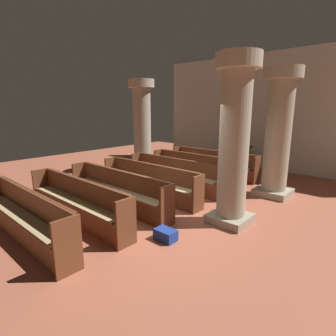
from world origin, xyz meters
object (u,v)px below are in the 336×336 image
object	(u,v)px
pew_row_1	(195,167)
kneeler_box_blue	(166,235)
pew_row_0	(213,162)
pillar_aisle_side	(278,132)
pew_row_2	(174,173)
pew_row_6	(24,215)
pew_row_5	(77,200)
pillar_far_side	(142,124)
lectern	(245,160)
hymn_book	(221,150)
pillar_aisle_rear	(234,140)
pew_row_3	(149,180)
pew_row_4	(117,189)

from	to	relation	value
pew_row_1	kneeler_box_blue	bearing A→B (deg)	-61.32
pew_row_0	pillar_aisle_side	size ratio (longest dim) A/B	0.99
pew_row_2	pew_row_6	bearing A→B (deg)	-90.00
pew_row_1	pew_row_5	size ratio (longest dim) A/B	1.00
pillar_far_side	lectern	size ratio (longest dim) A/B	3.20
hymn_book	pillar_aisle_rear	bearing A→B (deg)	-56.26
pew_row_5	lectern	world-z (taller)	lectern
pew_row_0	pew_row_6	distance (m)	6.55
pew_row_5	kneeler_box_blue	world-z (taller)	pew_row_5
pew_row_2	pillar_aisle_side	world-z (taller)	pillar_aisle_side
pew_row_2	pillar_aisle_rear	size ratio (longest dim) A/B	0.99
pew_row_5	lectern	size ratio (longest dim) A/B	3.18
pew_row_3	pew_row_6	xyz separation A→B (m)	(0.00, -3.27, 0.00)
pillar_far_side	pillar_aisle_rear	distance (m)	5.48
kneeler_box_blue	pew_row_4	bearing A→B (deg)	167.18
pillar_aisle_side	hymn_book	size ratio (longest dim) A/B	16.41
pillar_far_side	lectern	distance (m)	4.21
pew_row_5	kneeler_box_blue	distance (m)	2.17
pew_row_3	pew_row_4	xyz separation A→B (m)	(0.00, -1.09, 0.00)
pew_row_1	hymn_book	size ratio (longest dim) A/B	16.30
pew_row_4	pew_row_6	world-z (taller)	same
pillar_far_side	pew_row_6	bearing A→B (deg)	-65.04
pillar_far_side	hymn_book	size ratio (longest dim) A/B	16.41
pew_row_3	pillar_aisle_rear	bearing A→B (deg)	-0.64
pillar_far_side	pillar_aisle_rear	bearing A→B (deg)	-22.82
pew_row_1	pew_row_4	size ratio (longest dim) A/B	1.00
pillar_far_side	pew_row_2	bearing A→B (deg)	-21.89
pew_row_4	pillar_aisle_rear	size ratio (longest dim) A/B	0.99
pew_row_4	pew_row_6	bearing A→B (deg)	-90.00
pew_row_3	pillar_far_side	size ratio (longest dim) A/B	0.99
hymn_book	pew_row_5	bearing A→B (deg)	-92.21
pew_row_5	hymn_book	bearing A→B (deg)	87.79
pew_row_2	pillar_far_side	size ratio (longest dim) A/B	0.99
kneeler_box_blue	pillar_aisle_rear	bearing A→B (deg)	71.77
pew_row_4	pew_row_5	size ratio (longest dim) A/B	1.00
pew_row_6	hymn_book	size ratio (longest dim) A/B	16.30
pew_row_0	pew_row_3	bearing A→B (deg)	-90.00
pillar_aisle_side	kneeler_box_blue	distance (m)	4.38
lectern	pew_row_0	bearing A→B (deg)	-116.81
kneeler_box_blue	pew_row_2	bearing A→B (deg)	127.69
pew_row_4	pillar_aisle_side	distance (m)	4.56
pew_row_4	pillar_aisle_side	size ratio (longest dim) A/B	0.99
pew_row_6	pew_row_0	bearing A→B (deg)	90.00
pew_row_0	pew_row_6	size ratio (longest dim) A/B	1.00
pew_row_4	hymn_book	xyz separation A→B (m)	(0.22, 4.55, 0.44)
pillar_far_side	lectern	bearing A→B (deg)	37.98
pew_row_1	pew_row_6	xyz separation A→B (m)	(0.00, -5.46, 0.00)
pillar_far_side	hymn_book	world-z (taller)	pillar_far_side
pew_row_0	pew_row_5	distance (m)	5.46
pew_row_1	pew_row_4	xyz separation A→B (m)	(0.00, -3.27, 0.00)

